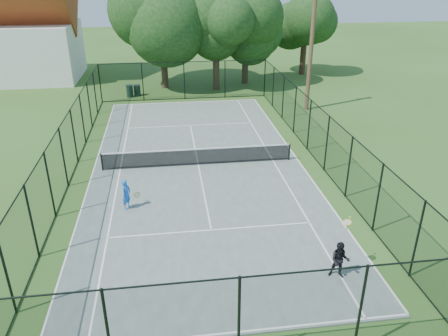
{
  "coord_description": "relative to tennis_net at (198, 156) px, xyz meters",
  "views": [
    {
      "loc": [
        -1.51,
        -21.27,
        9.8
      ],
      "look_at": [
        0.98,
        -3.0,
        1.2
      ],
      "focal_mm": 35.0,
      "sensor_mm": 36.0,
      "label": 1
    }
  ],
  "objects": [
    {
      "name": "player_black",
      "position": [
        4.0,
        -9.87,
        0.17
      ],
      "size": [
        0.85,
        0.94,
        2.04
      ],
      "color": "black",
      "rests_on": "tennis_court"
    },
    {
      "name": "trash_bin_left",
      "position": [
        -4.4,
        14.23,
        -0.08
      ],
      "size": [
        0.58,
        0.58,
        0.98
      ],
      "color": "black",
      "rests_on": "ground"
    },
    {
      "name": "tree_near_mid",
      "position": [
        2.87,
        15.7,
        3.94
      ],
      "size": [
        5.62,
        5.62,
        7.34
      ],
      "color": "#332114",
      "rests_on": "ground"
    },
    {
      "name": "fence",
      "position": [
        0.0,
        0.0,
        0.92
      ],
      "size": [
        13.1,
        26.1,
        3.0
      ],
      "color": "black",
      "rests_on": "ground"
    },
    {
      "name": "utility_pole",
      "position": [
        8.83,
        9.0,
        3.79
      ],
      "size": [
        1.4,
        0.3,
        8.61
      ],
      "color": "#4C3823",
      "rests_on": "ground"
    },
    {
      "name": "tree_far_right",
      "position": [
        11.93,
        20.29,
        3.52
      ],
      "size": [
        5.01,
        5.01,
        6.62
      ],
      "color": "#332114",
      "rests_on": "ground"
    },
    {
      "name": "tennis_court",
      "position": [
        0.0,
        0.0,
        -0.55
      ],
      "size": [
        11.0,
        24.0,
        0.06
      ],
      "primitive_type": "cube",
      "color": "#54635E",
      "rests_on": "ground"
    },
    {
      "name": "tree_near_right",
      "position": [
        5.71,
        17.52,
        3.9
      ],
      "size": [
        5.12,
        5.12,
        7.06
      ],
      "color": "#332114",
      "rests_on": "ground"
    },
    {
      "name": "player_blue",
      "position": [
        -3.46,
        -4.14,
        0.17
      ],
      "size": [
        0.85,
        0.6,
        1.38
      ],
      "color": "blue",
      "rests_on": "tennis_court"
    },
    {
      "name": "ground",
      "position": [
        0.0,
        0.0,
        -0.58
      ],
      "size": [
        120.0,
        120.0,
        0.0
      ],
      "primitive_type": "plane",
      "color": "#33511B"
    },
    {
      "name": "trash_bin_right",
      "position": [
        -3.82,
        14.56,
        -0.13
      ],
      "size": [
        0.58,
        0.58,
        0.9
      ],
      "color": "black",
      "rests_on": "ground"
    },
    {
      "name": "tree_near_left",
      "position": [
        -1.5,
        16.92,
        5.46
      ],
      "size": [
        7.53,
        7.53,
        9.81
      ],
      "color": "#332114",
      "rests_on": "ground"
    },
    {
      "name": "tennis_net",
      "position": [
        0.0,
        0.0,
        0.0
      ],
      "size": [
        10.08,
        0.08,
        0.95
      ],
      "color": "black",
      "rests_on": "tennis_court"
    }
  ]
}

